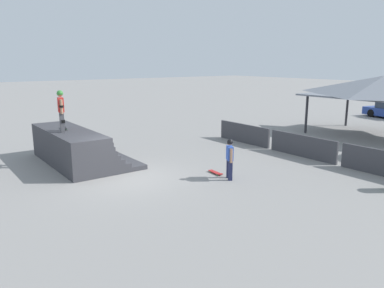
{
  "coord_description": "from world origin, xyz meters",
  "views": [
    {
      "loc": [
        12.78,
        -6.28,
        4.47
      ],
      "look_at": [
        -0.43,
        3.51,
        0.85
      ],
      "focal_mm": 35.0,
      "sensor_mm": 36.0,
      "label": 1
    }
  ],
  "objects_px": {
    "skater_on_deck": "(61,108)",
    "skateboard_on_ground": "(216,172)",
    "skateboard_on_deck": "(64,128)",
    "bystander_walking": "(230,156)"
  },
  "relations": [
    {
      "from": "skateboard_on_deck",
      "to": "bystander_walking",
      "type": "height_order",
      "value": "skateboard_on_deck"
    },
    {
      "from": "skater_on_deck",
      "to": "skateboard_on_deck",
      "type": "relative_size",
      "value": 2.04
    },
    {
      "from": "skater_on_deck",
      "to": "skateboard_on_ground",
      "type": "height_order",
      "value": "skater_on_deck"
    },
    {
      "from": "skateboard_on_deck",
      "to": "bystander_walking",
      "type": "xyz_separation_m",
      "value": [
        6.16,
        4.32,
        -0.66
      ]
    },
    {
      "from": "skateboard_on_deck",
      "to": "bystander_walking",
      "type": "distance_m",
      "value": 7.56
    },
    {
      "from": "skater_on_deck",
      "to": "bystander_walking",
      "type": "bearing_deg",
      "value": 51.87
    },
    {
      "from": "skateboard_on_deck",
      "to": "skateboard_on_ground",
      "type": "xyz_separation_m",
      "value": [
        5.34,
        4.33,
        -1.54
      ]
    },
    {
      "from": "skater_on_deck",
      "to": "skateboard_on_ground",
      "type": "relative_size",
      "value": 2.17
    },
    {
      "from": "skateboard_on_deck",
      "to": "skateboard_on_ground",
      "type": "height_order",
      "value": "skateboard_on_deck"
    },
    {
      "from": "skater_on_deck",
      "to": "skateboard_on_ground",
      "type": "distance_m",
      "value": 7.07
    }
  ]
}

